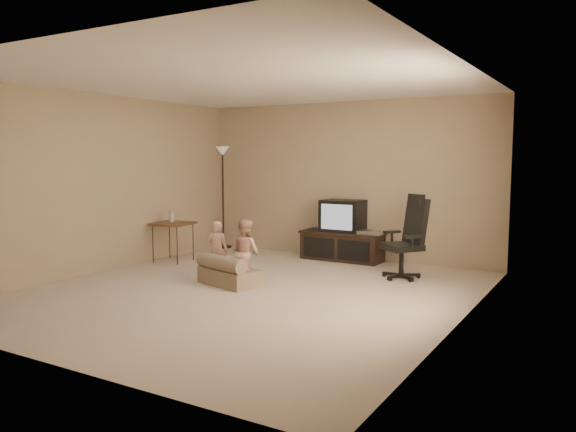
% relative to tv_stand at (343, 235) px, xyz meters
% --- Properties ---
extents(floor, '(5.50, 5.50, 0.00)m').
position_rel_tv_stand_xyz_m(floor, '(-0.08, -2.49, -0.40)').
color(floor, '#C5B19C').
rests_on(floor, ground).
extents(room_shell, '(5.50, 5.50, 5.50)m').
position_rel_tv_stand_xyz_m(room_shell, '(-0.08, -2.49, 1.12)').
color(room_shell, white).
rests_on(room_shell, floor).
extents(tv_stand, '(1.34, 0.50, 0.95)m').
position_rel_tv_stand_xyz_m(tv_stand, '(0.00, 0.00, 0.00)').
color(tv_stand, black).
rests_on(tv_stand, floor).
extents(office_chair, '(0.73, 0.73, 1.13)m').
position_rel_tv_stand_xyz_m(office_chair, '(1.29, -0.77, 0.01)').
color(office_chair, black).
rests_on(office_chair, floor).
extents(side_table, '(0.62, 0.62, 0.83)m').
position_rel_tv_stand_xyz_m(side_table, '(-2.24, -1.43, 0.20)').
color(side_table, brown).
rests_on(side_table, floor).
extents(floor_lamp, '(0.28, 0.28, 1.81)m').
position_rel_tv_stand_xyz_m(floor_lamp, '(-2.38, 0.06, 0.92)').
color(floor_lamp, black).
rests_on(floor_lamp, floor).
extents(child_sofa, '(0.90, 0.65, 0.40)m').
position_rel_tv_stand_xyz_m(child_sofa, '(-0.52, -2.32, -0.24)').
color(child_sofa, gray).
rests_on(child_sofa, floor).
extents(toddler_left, '(0.34, 0.29, 0.79)m').
position_rel_tv_stand_xyz_m(toddler_left, '(-0.80, -2.18, 0.00)').
color(toddler_left, tan).
rests_on(toddler_left, floor).
extents(toddler_right, '(0.46, 0.34, 0.85)m').
position_rel_tv_stand_xyz_m(toddler_right, '(-0.33, -2.20, 0.03)').
color(toddler_right, tan).
rests_on(toddler_right, floor).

